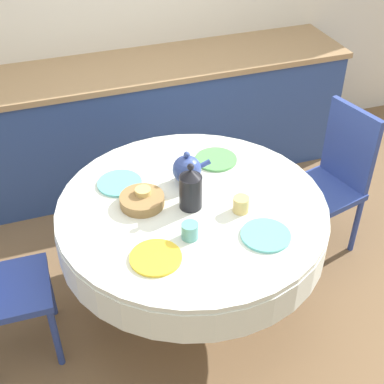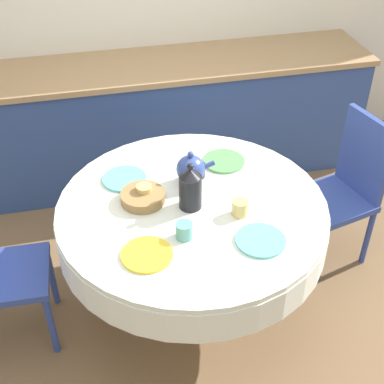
% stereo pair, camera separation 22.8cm
% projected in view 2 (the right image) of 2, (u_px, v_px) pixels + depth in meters
% --- Properties ---
extents(ground_plane, '(12.00, 12.00, 0.00)m').
position_uv_depth(ground_plane, '(192.00, 304.00, 3.17)').
color(ground_plane, brown).
extents(kitchen_counter, '(3.24, 0.64, 0.91)m').
position_uv_depth(kitchen_counter, '(149.00, 121.00, 3.99)').
color(kitchen_counter, '#2D4784').
rests_on(kitchen_counter, ground_plane).
extents(dining_table, '(1.39, 1.39, 0.76)m').
position_uv_depth(dining_table, '(192.00, 223.00, 2.79)').
color(dining_table, brown).
rests_on(dining_table, ground_plane).
extents(chair_left, '(0.48, 0.48, 0.97)m').
position_uv_depth(chair_left, '(346.00, 185.00, 3.22)').
color(chair_left, '#2D428E').
rests_on(chair_left, ground_plane).
extents(plate_near_left, '(0.24, 0.24, 0.01)m').
position_uv_depth(plate_near_left, '(147.00, 254.00, 2.41)').
color(plate_near_left, yellow).
rests_on(plate_near_left, dining_table).
extents(cup_near_left, '(0.08, 0.08, 0.08)m').
position_uv_depth(cup_near_left, '(184.00, 231.00, 2.49)').
color(cup_near_left, '#5BA39E').
rests_on(cup_near_left, dining_table).
extents(plate_near_right, '(0.24, 0.24, 0.01)m').
position_uv_depth(plate_near_right, '(261.00, 240.00, 2.49)').
color(plate_near_right, '#60BCB7').
rests_on(plate_near_right, dining_table).
extents(cup_near_right, '(0.08, 0.08, 0.08)m').
position_uv_depth(cup_near_right, '(240.00, 208.00, 2.63)').
color(cup_near_right, '#DBB766').
rests_on(cup_near_right, dining_table).
extents(plate_far_left, '(0.24, 0.24, 0.01)m').
position_uv_depth(plate_far_left, '(124.00, 179.00, 2.88)').
color(plate_far_left, '#60BCB7').
rests_on(plate_far_left, dining_table).
extents(cup_far_left, '(0.08, 0.08, 0.08)m').
position_uv_depth(cup_far_left, '(144.00, 192.00, 2.73)').
color(cup_far_left, '#DBB766').
rests_on(cup_far_left, dining_table).
extents(plate_far_right, '(0.24, 0.24, 0.01)m').
position_uv_depth(plate_far_right, '(224.00, 161.00, 3.01)').
color(plate_far_right, '#5BA85B').
rests_on(plate_far_right, dining_table).
extents(cup_far_right, '(0.08, 0.08, 0.08)m').
position_uv_depth(cup_far_right, '(198.00, 170.00, 2.88)').
color(cup_far_right, '#28282D').
rests_on(cup_far_right, dining_table).
extents(coffee_carafe, '(0.11, 0.11, 0.26)m').
position_uv_depth(coffee_carafe, '(190.00, 189.00, 2.63)').
color(coffee_carafe, black).
rests_on(coffee_carafe, dining_table).
extents(teapot, '(0.21, 0.15, 0.20)m').
position_uv_depth(teapot, '(191.00, 169.00, 2.81)').
color(teapot, '#33478E').
rests_on(teapot, dining_table).
extents(bread_basket, '(0.23, 0.23, 0.05)m').
position_uv_depth(bread_basket, '(143.00, 197.00, 2.72)').
color(bread_basket, olive).
rests_on(bread_basket, dining_table).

